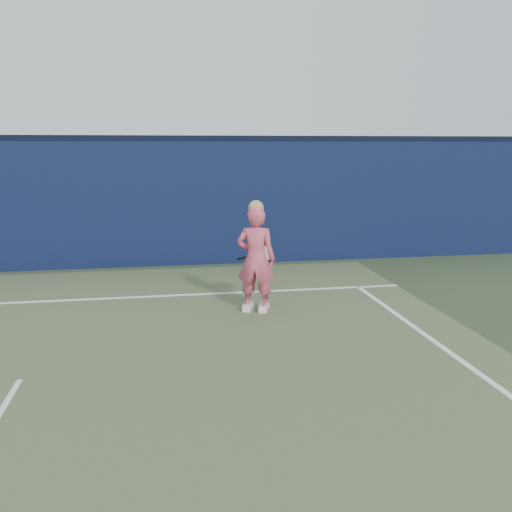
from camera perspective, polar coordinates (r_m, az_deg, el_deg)
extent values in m
cube|color=#0E173D|center=(11.26, -17.58, 5.14)|extent=(24.00, 0.40, 2.50)
cube|color=black|center=(11.20, -17.99, 11.75)|extent=(24.00, 0.42, 0.10)
imported|color=#D7536B|center=(7.87, 0.00, -0.34)|extent=(0.66, 0.55, 1.56)
sphere|color=tan|center=(7.75, 0.00, 5.08)|extent=(0.22, 0.22, 0.22)
cube|color=white|center=(8.04, 0.84, -5.47)|extent=(0.21, 0.30, 0.10)
cube|color=white|center=(8.08, -0.84, -5.38)|extent=(0.21, 0.30, 0.10)
torus|color=black|center=(8.27, 0.76, 0.25)|extent=(0.32, 0.11, 0.31)
torus|color=gold|center=(8.27, 0.76, 0.25)|extent=(0.26, 0.08, 0.26)
cylinder|color=beige|center=(8.27, 0.76, 0.25)|extent=(0.26, 0.07, 0.26)
cylinder|color=black|center=(8.37, -0.76, -0.05)|extent=(0.28, 0.13, 0.10)
cylinder|color=black|center=(8.42, -1.60, -0.26)|extent=(0.13, 0.08, 0.07)
cube|color=white|center=(9.05, -19.17, -4.42)|extent=(11.00, 0.08, 0.01)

